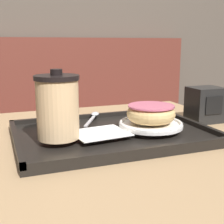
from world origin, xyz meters
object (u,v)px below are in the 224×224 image
Objects in this scene: coffee_cup_front at (58,107)px; napkin_dispenser at (205,105)px; donut_chocolate_glazed at (151,113)px; spoon at (94,116)px.

coffee_cup_front is 0.47m from napkin_dispenser.
donut_chocolate_glazed is 1.17× the size of napkin_dispenser.
spoon is (0.13, 0.16, -0.07)m from coffee_cup_front.
coffee_cup_front is at bearing -177.08° from donut_chocolate_glazed.
donut_chocolate_glazed is at bearing -116.00° from spoon.
coffee_cup_front is 0.22m from spoon.
coffee_cup_front reaches higher than donut_chocolate_glazed.
donut_chocolate_glazed is 0.18m from spoon.
coffee_cup_front is at bearing 168.88° from spoon.
coffee_cup_front is 1.47× the size of napkin_dispenser.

